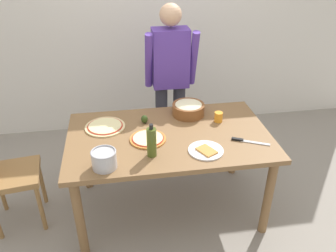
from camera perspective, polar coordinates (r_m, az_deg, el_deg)
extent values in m
plane|color=gray|center=(3.17, 0.15, -13.24)|extent=(8.00, 8.00, 0.00)
cube|color=silver|center=(3.99, -3.67, 17.40)|extent=(5.60, 0.10, 2.60)
cube|color=brown|center=(2.71, 0.17, -1.80)|extent=(1.60, 0.96, 0.04)
cylinder|color=brown|center=(2.63, -14.57, -14.73)|extent=(0.07, 0.07, 0.72)
cylinder|color=brown|center=(2.83, 16.39, -11.33)|extent=(0.07, 0.07, 0.72)
cylinder|color=brown|center=(3.25, -13.68, -4.81)|extent=(0.07, 0.07, 0.72)
cylinder|color=brown|center=(3.41, 11.11, -2.67)|extent=(0.07, 0.07, 0.72)
cylinder|color=#2D2D38|center=(3.53, -1.07, 0.37)|extent=(0.12, 0.12, 0.85)
cylinder|color=#2D2D38|center=(3.55, 1.80, 0.60)|extent=(0.12, 0.12, 0.85)
cube|color=#56389E|center=(3.25, 0.41, 11.27)|extent=(0.34, 0.20, 0.55)
cylinder|color=#56389E|center=(3.18, -3.24, 10.78)|extent=(0.07, 0.21, 0.55)
cylinder|color=#56389E|center=(3.24, 4.30, 11.15)|extent=(0.07, 0.21, 0.55)
sphere|color=tan|center=(3.14, 0.44, 18.10)|extent=(0.20, 0.20, 0.20)
cube|color=olive|center=(3.01, -24.44, -7.44)|extent=(0.45, 0.45, 0.05)
cylinder|color=olive|center=(3.00, -20.45, -12.77)|extent=(0.04, 0.04, 0.45)
cylinder|color=olive|center=(3.26, -20.32, -8.81)|extent=(0.04, 0.04, 0.45)
cylinder|color=olive|center=(3.32, -26.19, -9.51)|extent=(0.04, 0.04, 0.45)
cylinder|color=beige|center=(2.84, -10.46, -0.13)|extent=(0.33, 0.33, 0.01)
cylinder|color=#B22D1E|center=(2.84, -10.47, 0.01)|extent=(0.29, 0.29, 0.00)
cylinder|color=beige|center=(2.84, -10.48, 0.08)|extent=(0.27, 0.27, 0.00)
cylinder|color=#C67A33|center=(2.64, -3.38, -2.19)|extent=(0.28, 0.28, 0.01)
cylinder|color=#B22D1E|center=(2.64, -3.39, -2.04)|extent=(0.25, 0.25, 0.00)
cylinder|color=beige|center=(2.63, -3.39, -1.97)|extent=(0.23, 0.23, 0.00)
cylinder|color=white|center=(2.52, 6.33, -4.08)|extent=(0.26, 0.26, 0.01)
cube|color=#CC8438|center=(2.50, 6.46, -4.10)|extent=(0.15, 0.17, 0.01)
cylinder|color=brown|center=(2.98, 3.42, 2.77)|extent=(0.28, 0.28, 0.10)
ellipsoid|color=beige|center=(2.96, 3.44, 3.46)|extent=(0.25, 0.25, 0.05)
cylinder|color=#47561E|center=(2.41, -2.76, -2.75)|extent=(0.07, 0.07, 0.22)
cylinder|color=black|center=(2.34, -2.83, -0.12)|extent=(0.03, 0.03, 0.04)
cylinder|color=#B7B7BC|center=(2.36, -10.62, -5.59)|extent=(0.17, 0.17, 0.12)
torus|color=#A5A5AD|center=(2.32, -10.76, -4.30)|extent=(0.17, 0.17, 0.01)
cylinder|color=orange|center=(2.90, 8.43, 1.51)|extent=(0.07, 0.07, 0.08)
cube|color=silver|center=(2.68, 14.38, -2.71)|extent=(0.21, 0.12, 0.01)
cube|color=black|center=(2.68, 11.53, -2.21)|extent=(0.09, 0.06, 0.02)
ellipsoid|color=#2D4219|center=(2.85, -3.96, 1.15)|extent=(0.06, 0.06, 0.07)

